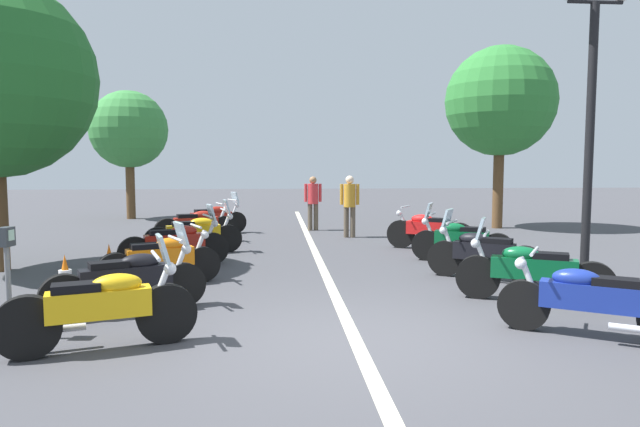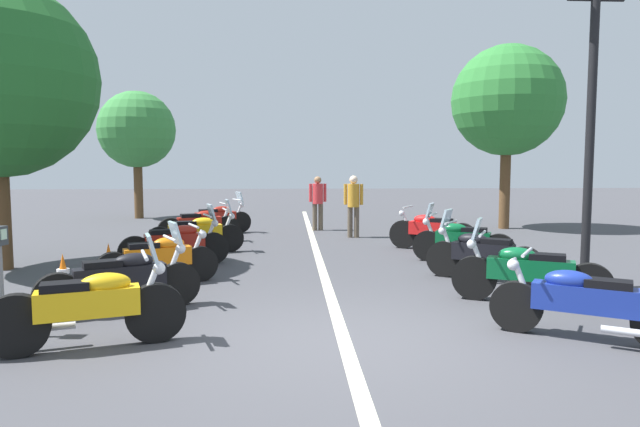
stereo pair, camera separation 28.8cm
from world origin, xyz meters
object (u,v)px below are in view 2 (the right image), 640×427
object	(u,v)px
motorcycle_right_row_0	(583,302)
traffic_cone_1	(63,274)
motorcycle_left_row_5	(200,225)
motorcycle_right_row_4	(431,230)
motorcycle_left_row_3	(176,243)
roadside_tree_0	(507,101)
motorcycle_left_row_1	(123,279)
motorcycle_right_row_2	(481,254)
motorcycle_left_row_2	(159,258)
bystander_0	(318,199)
bystander_1	(353,201)
motorcycle_left_row_6	(217,218)
street_lamp_twin_globe	(592,79)
traffic_cone_2	(109,261)
motorcycle_left_row_4	(197,233)
motorcycle_right_row_3	(461,240)
motorcycle_right_row_1	(528,272)
parking_meter	(0,260)
roadside_tree_2	(137,130)

from	to	relation	value
motorcycle_right_row_0	traffic_cone_1	distance (m)	7.37
motorcycle_left_row_5	motorcycle_right_row_4	bearing A→B (deg)	-35.97
motorcycle_left_row_3	roadside_tree_0	xyz separation A→B (m)	(6.02, -8.89, 3.46)
motorcycle_left_row_1	motorcycle_right_row_2	xyz separation A→B (m)	(1.77, -5.53, 0.01)
motorcycle_left_row_2	motorcycle_left_row_3	size ratio (longest dim) A/B	0.93
bystander_0	bystander_1	world-z (taller)	bystander_1
motorcycle_left_row_2	traffic_cone_1	size ratio (longest dim) A/B	3.08
motorcycle_left_row_6	motorcycle_right_row_2	xyz separation A→B (m)	(-6.71, -5.37, 0.00)
street_lamp_twin_globe	traffic_cone_2	world-z (taller)	street_lamp_twin_globe
motorcycle_left_row_2	motorcycle_left_row_6	world-z (taller)	motorcycle_left_row_6
motorcycle_left_row_2	motorcycle_left_row_5	size ratio (longest dim) A/B	0.94
motorcycle_left_row_4	motorcycle_right_row_3	bearing A→B (deg)	-30.31
motorcycle_right_row_1	traffic_cone_2	world-z (taller)	motorcycle_right_row_1
motorcycle_left_row_4	motorcycle_right_row_4	size ratio (longest dim) A/B	1.16
street_lamp_twin_globe	traffic_cone_1	xyz separation A→B (m)	(0.06, 8.31, -3.05)
motorcycle_right_row_4	roadside_tree_0	world-z (taller)	roadside_tree_0
motorcycle_left_row_2	motorcycle_right_row_1	bearing A→B (deg)	-39.36
motorcycle_right_row_3	motorcycle_right_row_4	world-z (taller)	motorcycle_right_row_3
motorcycle_left_row_2	parking_meter	world-z (taller)	parking_meter
street_lamp_twin_globe	parking_meter	distance (m)	8.74
motorcycle_left_row_1	parking_meter	world-z (taller)	parking_meter
roadside_tree_2	motorcycle_right_row_4	bearing A→B (deg)	-132.96
motorcycle_right_row_4	roadside_tree_0	distance (m)	6.46
street_lamp_twin_globe	bystander_1	distance (m)	7.45
motorcycle_right_row_4	roadside_tree_2	world-z (taller)	roadside_tree_2
street_lamp_twin_globe	traffic_cone_1	size ratio (longest dim) A/B	7.96
motorcycle_left_row_4	motorcycle_right_row_0	world-z (taller)	motorcycle_left_row_4
motorcycle_left_row_2	motorcycle_right_row_4	world-z (taller)	motorcycle_right_row_4
bystander_0	parking_meter	bearing A→B (deg)	153.92
motorcycle_right_row_0	traffic_cone_2	size ratio (longest dim) A/B	3.01
motorcycle_left_row_1	motorcycle_right_row_2	bearing A→B (deg)	-8.56
traffic_cone_1	motorcycle_left_row_1	bearing A→B (deg)	-133.77
motorcycle_right_row_3	roadside_tree_2	distance (m)	13.77
motorcycle_left_row_5	roadside_tree_0	size ratio (longest dim) A/B	0.36
roadside_tree_0	motorcycle_left_row_5	bearing A→B (deg)	107.03
motorcycle_right_row_0	traffic_cone_2	xyz separation A→B (m)	(3.90, 6.50, -0.16)
motorcycle_left_row_4	motorcycle_left_row_6	size ratio (longest dim) A/B	1.09
motorcycle_right_row_0	traffic_cone_2	bearing A→B (deg)	0.99
motorcycle_left_row_6	motorcycle_right_row_4	world-z (taller)	motorcycle_left_row_6
motorcycle_right_row_2	motorcycle_left_row_2	bearing A→B (deg)	34.60
street_lamp_twin_globe	parking_meter	bearing A→B (deg)	105.18
motorcycle_left_row_6	motorcycle_right_row_3	world-z (taller)	motorcycle_right_row_3
motorcycle_left_row_1	traffic_cone_2	bearing A→B (deg)	85.41
bystander_0	roadside_tree_2	world-z (taller)	roadside_tree_2
bystander_0	motorcycle_left_row_6	bearing A→B (deg)	100.68
motorcycle_left_row_2	bystander_1	bearing A→B (deg)	32.87
parking_meter	motorcycle_right_row_3	bearing A→B (deg)	41.30
motorcycle_right_row_4	traffic_cone_1	xyz separation A→B (m)	(-3.94, 6.81, -0.17)
motorcycle_left_row_2	bystander_1	size ratio (longest dim) A/B	1.12
motorcycle_left_row_4	bystander_0	xyz separation A→B (m)	(4.25, -2.93, 0.49)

